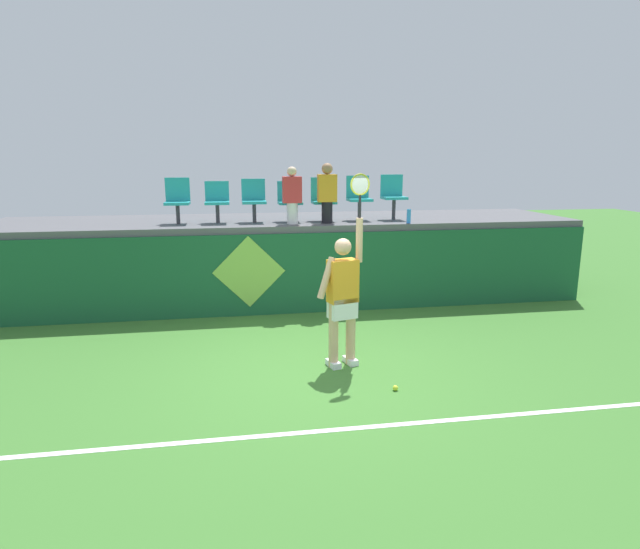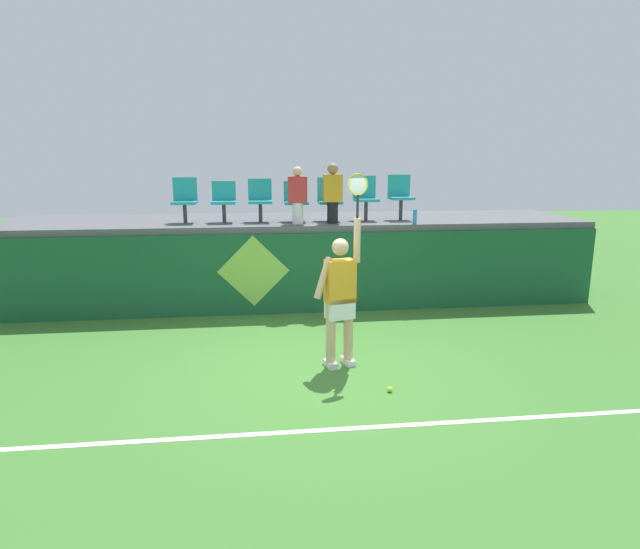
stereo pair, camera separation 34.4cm
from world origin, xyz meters
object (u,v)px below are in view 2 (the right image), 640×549
Objects in this scene: stadium_chair_0 at (185,198)px; spectator_1 at (333,192)px; stadium_chair_2 at (260,198)px; stadium_chair_5 at (365,196)px; tennis_player at (340,295)px; stadium_chair_3 at (296,199)px; spectator_0 at (298,195)px; stadium_chair_6 at (400,194)px; water_bottle at (415,217)px; stadium_chair_1 at (224,199)px; stadium_chair_4 at (330,198)px; tennis_ball at (390,389)px.

stadium_chair_0 is 2.73m from spectator_1.
stadium_chair_2 is 0.94× the size of stadium_chair_5.
stadium_chair_5 is (1.01, 3.37, 1.06)m from tennis_player.
spectator_0 is (0.00, -0.41, 0.11)m from stadium_chair_3.
stadium_chair_2 is 0.92× the size of stadium_chair_6.
stadium_chair_0 is at bearing 179.99° from stadium_chair_5.
water_bottle is 0.31× the size of stadium_chair_0.
spectator_1 is (0.64, 0.00, 0.04)m from spectator_0.
stadium_chair_3 is at bearing 90.00° from spectator_0.
stadium_chair_6 is at bearing 0.02° from stadium_chair_2.
stadium_chair_5 reaches higher than water_bottle.
stadium_chair_0 is at bearing 168.68° from spectator_0.
spectator_1 is at bearing 169.83° from water_bottle.
stadium_chair_0 is 0.96× the size of stadium_chair_6.
tennis_player reaches higher than stadium_chair_2.
stadium_chair_6 is at bearing 0.09° from stadium_chair_1.
stadium_chair_5 is at bearing 0.15° from stadium_chair_1.
stadium_chair_6 is (2.02, 0.00, 0.08)m from stadium_chair_3.
stadium_chair_4 is at bearing 84.58° from tennis_player.
stadium_chair_3 is 0.89× the size of stadium_chair_5.
stadium_chair_0 reaches higher than stadium_chair_4.
stadium_chair_6 reaches higher than water_bottle.
water_bottle is at bearing 69.64° from tennis_ball.
tennis_ball is 0.08× the size of stadium_chair_6.
tennis_player is 38.75× the size of tennis_ball.
stadium_chair_2 is 0.78× the size of spectator_0.
stadium_chair_6 reaches higher than stadium_chair_1.
stadium_chair_1 is 0.90× the size of stadium_chair_5.
stadium_chair_5 is at bearing 17.08° from spectator_0.
tennis_ball is 5.16m from stadium_chair_1.
stadium_chair_3 is at bearing -0.21° from stadium_chair_2.
stadium_chair_1 is 1.01× the size of stadium_chair_3.
stadium_chair_4 is at bearing 155.41° from water_bottle.
water_bottle is 0.25× the size of spectator_0.
tennis_ball is at bearing -79.50° from stadium_chair_3.
stadium_chair_4 is 0.43m from spectator_1.
tennis_player is 3.89m from stadium_chair_1.
stadium_chair_4 is at bearing 179.85° from stadium_chair_6.
stadium_chair_4 is 1.38m from stadium_chair_6.
stadium_chair_2 is at bearing -0.14° from stadium_chair_0.
stadium_chair_4 is 0.95× the size of stadium_chair_6.
stadium_chair_3 is (0.67, -0.00, -0.03)m from stadium_chair_2.
tennis_player is 4.25m from stadium_chair_0.
tennis_player is 2.35× the size of spectator_1.
stadium_chair_2 is 1.31m from stadium_chair_4.
stadium_chair_6 reaches higher than tennis_ball.
stadium_chair_5 is at bearing 82.70° from tennis_ball.
tennis_player is at bearing -95.42° from stadium_chair_4.
stadium_chair_1 is 1.34m from stadium_chair_3.
spectator_1 reaches higher than stadium_chair_5.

